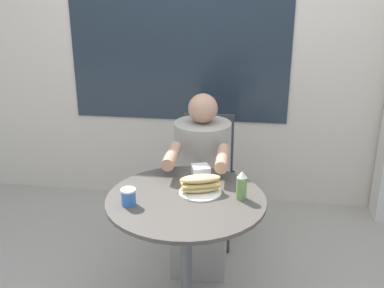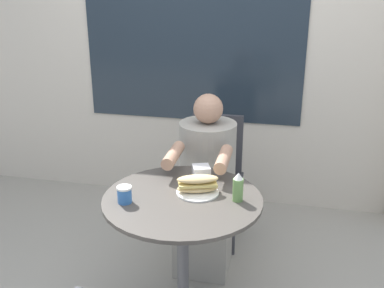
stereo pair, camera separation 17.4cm
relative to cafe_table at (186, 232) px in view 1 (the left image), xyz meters
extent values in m
cube|color=beige|center=(0.00, 1.52, 0.85)|extent=(8.00, 0.08, 2.80)
cube|color=#1E2833|center=(-0.28, 1.47, 0.98)|extent=(1.69, 0.01, 1.70)
cylinder|color=#47423D|center=(0.00, 0.00, 0.18)|extent=(0.78, 0.78, 0.02)
cylinder|color=#515156|center=(0.00, 0.00, -0.18)|extent=(0.06, 0.06, 0.70)
cube|color=#333338|center=(0.01, 0.83, -0.11)|extent=(0.39, 0.39, 0.02)
cube|color=#333338|center=(0.01, 1.01, 0.11)|extent=(0.35, 0.04, 0.42)
cylinder|color=#333338|center=(0.18, 0.67, -0.33)|extent=(0.03, 0.03, 0.43)
cylinder|color=#333338|center=(-0.15, 0.67, -0.33)|extent=(0.03, 0.03, 0.43)
cylinder|color=#333338|center=(0.17, 1.00, -0.33)|extent=(0.03, 0.03, 0.43)
cylinder|color=#333338|center=(-0.16, 1.00, -0.33)|extent=(0.03, 0.03, 0.43)
cube|color=gray|center=(0.01, 0.55, -0.32)|extent=(0.34, 0.44, 0.45)
cylinder|color=gray|center=(0.01, 0.61, 0.14)|extent=(0.35, 0.35, 0.48)
sphere|color=tan|center=(0.01, 0.61, 0.47)|extent=(0.18, 0.18, 0.18)
cylinder|color=tan|center=(0.15, 0.30, 0.29)|extent=(0.07, 0.28, 0.07)
cylinder|color=tan|center=(-0.12, 0.30, 0.29)|extent=(0.07, 0.28, 0.07)
cylinder|color=white|center=(0.06, 0.06, 0.20)|extent=(0.21, 0.21, 0.01)
ellipsoid|color=#DBB77A|center=(0.06, 0.06, 0.22)|extent=(0.22, 0.14, 0.04)
cube|color=#D6BC66|center=(0.06, 0.06, 0.25)|extent=(0.21, 0.14, 0.01)
ellipsoid|color=#DBB77A|center=(0.06, 0.06, 0.27)|extent=(0.22, 0.14, 0.04)
cylinder|color=#336BB7|center=(-0.26, -0.11, 0.23)|extent=(0.07, 0.07, 0.07)
cylinder|color=white|center=(-0.26, -0.11, 0.27)|extent=(0.07, 0.07, 0.01)
cube|color=silver|center=(0.04, 0.26, 0.22)|extent=(0.12, 0.12, 0.06)
cylinder|color=#66934C|center=(0.27, 0.03, 0.25)|extent=(0.05, 0.05, 0.11)
cone|color=white|center=(0.27, 0.03, 0.32)|extent=(0.05, 0.05, 0.03)
camera|label=1|loc=(0.30, -1.93, 1.20)|focal=42.00mm
camera|label=2|loc=(0.47, -1.90, 1.20)|focal=42.00mm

